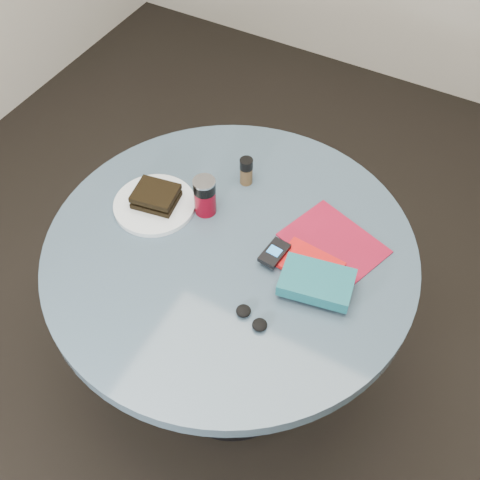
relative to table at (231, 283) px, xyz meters
The scene contains 11 objects.
ground 0.59m from the table, ahead, with size 4.00×4.00×0.00m, color black.
table is the anchor object (origin of this frame).
plate 0.31m from the table, behind, with size 0.23×0.23×0.01m, color silver.
sandwich 0.33m from the table, behind, with size 0.13×0.12×0.04m.
soda_can 0.27m from the table, 146.36° to the left, with size 0.08×0.08×0.12m.
pepper_grinder 0.32m from the table, 108.57° to the left, with size 0.05×0.05×0.09m.
magazine 0.32m from the table, 31.61° to the left, with size 0.25×0.19×0.00m, color maroon.
red_book 0.28m from the table, 11.85° to the left, with size 0.16×0.10×0.01m, color red.
novel 0.32m from the table, ahead, with size 0.18×0.12×0.03m, color #13505A.
mp3_player 0.22m from the table, 11.23° to the left, with size 0.06×0.09×0.02m.
headphones 0.29m from the table, 47.63° to the right, with size 0.10×0.06×0.02m.
Camera 1 is at (0.50, -0.86, 2.00)m, focal length 45.00 mm.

